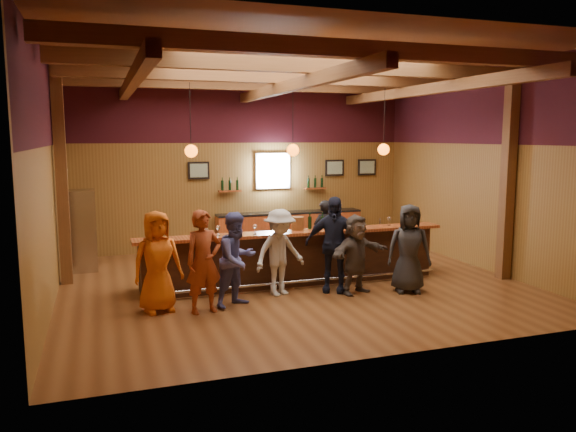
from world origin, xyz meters
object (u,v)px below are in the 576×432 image
(back_bar_cabinet, at_px, (290,229))
(customer_denim, at_px, (237,259))
(customer_brown, at_px, (356,254))
(ice_bucket, at_px, (298,223))
(stainless_fridge, at_px, (80,231))
(bottle_a, at_px, (310,222))
(customer_navy, at_px, (333,244))
(customer_white, at_px, (280,252))
(bar_counter, at_px, (291,257))
(customer_dark, at_px, (409,248))
(customer_orange, at_px, (157,262))
(customer_redvest, at_px, (204,262))
(bartender, at_px, (324,233))

(back_bar_cabinet, height_order, customer_denim, customer_denim)
(customer_brown, relative_size, ice_bucket, 5.69)
(stainless_fridge, height_order, bottle_a, stainless_fridge)
(back_bar_cabinet, xyz_separation_m, customer_navy, (-0.65, -4.50, 0.45))
(stainless_fridge, relative_size, bottle_a, 5.25)
(stainless_fridge, bearing_deg, customer_white, -42.39)
(bar_counter, height_order, customer_brown, customer_brown)
(customer_navy, bearing_deg, bottle_a, 133.46)
(bar_counter, height_order, back_bar_cabinet, bar_counter)
(stainless_fridge, height_order, customer_white, stainless_fridge)
(customer_brown, distance_m, customer_dark, 1.03)
(stainless_fridge, height_order, customer_orange, stainless_fridge)
(stainless_fridge, distance_m, customer_brown, 6.19)
(stainless_fridge, relative_size, customer_denim, 1.08)
(customer_redvest, bearing_deg, bartender, 25.96)
(customer_orange, relative_size, customer_redvest, 0.99)
(ice_bucket, height_order, bottle_a, bottle_a)
(customer_denim, relative_size, customer_white, 1.02)
(back_bar_cabinet, xyz_separation_m, ice_bucket, (-1.11, -3.77, 0.77))
(customer_redvest, bearing_deg, customer_dark, -12.25)
(bartender, bearing_deg, customer_navy, 57.69)
(back_bar_cabinet, relative_size, ice_bucket, 14.95)
(customer_denim, bearing_deg, back_bar_cabinet, 32.94)
(customer_navy, xyz_separation_m, bottle_a, (-0.20, 0.76, 0.32))
(stainless_fridge, bearing_deg, ice_bucket, -32.28)
(stainless_fridge, distance_m, customer_denim, 4.57)
(customer_dark, bearing_deg, bartender, 125.59)
(customer_redvest, distance_m, bottle_a, 2.73)
(back_bar_cabinet, xyz_separation_m, bartender, (-0.00, -2.45, 0.29))
(stainless_fridge, height_order, ice_bucket, stainless_fridge)
(back_bar_cabinet, height_order, customer_orange, customer_orange)
(bar_counter, distance_m, customer_navy, 1.15)
(customer_white, xyz_separation_m, customer_dark, (2.41, -0.59, 0.03))
(bottle_a, bearing_deg, customer_navy, -75.55)
(customer_denim, bearing_deg, bartender, 13.68)
(bar_counter, xyz_separation_m, customer_dark, (1.89, -1.42, 0.33))
(customer_denim, relative_size, ice_bucket, 6.25)
(customer_redvest, xyz_separation_m, customer_white, (1.54, 0.60, -0.06))
(customer_orange, distance_m, bartender, 4.56)
(customer_dark, distance_m, bottle_a, 2.03)
(customer_redvest, distance_m, customer_white, 1.65)
(bartender, bearing_deg, customer_brown, 68.01)
(ice_bucket, bearing_deg, customer_orange, -161.86)
(customer_redvest, relative_size, ice_bucket, 6.57)
(customer_white, bearing_deg, customer_denim, -173.17)
(bar_counter, bearing_deg, customer_white, -121.50)
(bar_counter, bearing_deg, customer_dark, -36.99)
(customer_brown, height_order, bartender, bartender)
(ice_bucket, bearing_deg, stainless_fridge, 147.72)
(bar_counter, bearing_deg, back_bar_cabinet, 71.66)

